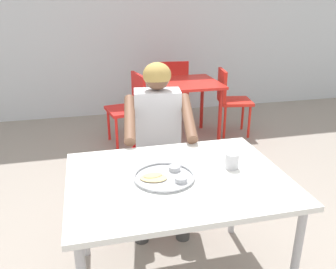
% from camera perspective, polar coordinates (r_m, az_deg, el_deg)
% --- Properties ---
extents(table_foreground, '(1.18, 0.89, 0.73)m').
position_cam_1_polar(table_foreground, '(1.94, 1.52, -8.69)').
color(table_foreground, white).
rests_on(table_foreground, ground).
extents(thali_tray, '(0.33, 0.33, 0.03)m').
position_cam_1_polar(thali_tray, '(1.88, -0.56, -6.89)').
color(thali_tray, '#B7BABF').
rests_on(thali_tray, table_foreground).
extents(drinking_cup, '(0.08, 0.08, 0.09)m').
position_cam_1_polar(drinking_cup, '(2.01, 10.43, -4.18)').
color(drinking_cup, silver).
rests_on(drinking_cup, table_foreground).
extents(chair_foreground, '(0.45, 0.45, 0.89)m').
position_cam_1_polar(chair_foreground, '(2.85, -1.99, -1.89)').
color(chair_foreground, red).
rests_on(chair_foreground, ground).
extents(diner_foreground, '(0.55, 0.59, 1.22)m').
position_cam_1_polar(diner_foreground, '(2.56, -1.58, 0.58)').
color(diner_foreground, '#3D3D3D').
rests_on(diner_foreground, ground).
extents(table_background_red, '(0.77, 0.76, 0.73)m').
position_cam_1_polar(table_background_red, '(4.18, 2.92, 7.30)').
color(table_background_red, red).
rests_on(table_background_red, ground).
extents(chair_red_left, '(0.47, 0.50, 0.83)m').
position_cam_1_polar(chair_red_left, '(4.14, -6.15, 5.02)').
color(chair_red_left, red).
rests_on(chair_red_left, ground).
extents(chair_red_right, '(0.45, 0.44, 0.84)m').
position_cam_1_polar(chair_red_right, '(4.45, 10.07, 6.04)').
color(chair_red_right, red).
rests_on(chair_red_right, ground).
extents(chair_red_far, '(0.45, 0.43, 0.87)m').
position_cam_1_polar(chair_red_far, '(4.83, 0.61, 7.75)').
color(chair_red_far, red).
rests_on(chair_red_far, ground).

